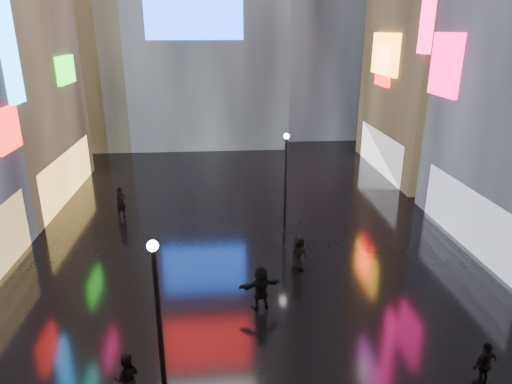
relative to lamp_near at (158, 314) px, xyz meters
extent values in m
plane|color=black|center=(3.06, 12.06, -2.94)|extent=(140.00, 140.00, 0.00)
cube|color=red|center=(-7.79, 10.38, 3.12)|extent=(0.25, 2.24, 1.94)
cube|color=blue|center=(-7.79, 12.06, 8.06)|extent=(0.25, 1.40, 8.00)
cube|color=#FFC659|center=(-8.04, 18.06, -1.44)|extent=(0.20, 10.00, 3.00)
cube|color=#1EC716|center=(-7.79, 19.88, 4.97)|extent=(0.25, 3.00, 1.71)
cube|color=white|center=(14.16, 9.06, -1.44)|extent=(0.20, 9.00, 3.00)
cube|color=#DE0B50|center=(13.91, 13.18, 5.64)|extent=(0.25, 2.99, 3.26)
cube|color=white|center=(14.16, 22.06, -1.44)|extent=(0.20, 9.00, 3.00)
cube|color=orange|center=(13.91, 22.38, 5.71)|extent=(0.25, 4.92, 2.91)
cube|color=red|center=(13.91, 22.50, 4.90)|extent=(0.25, 2.63, 2.87)
cube|color=#194CFF|center=(0.06, 28.96, 9.06)|extent=(8.00, 0.20, 5.00)
cylinder|color=black|center=(0.00, 0.00, -0.44)|extent=(0.16, 0.16, 5.00)
sphere|color=white|center=(0.00, 0.00, 2.11)|extent=(0.30, 0.30, 0.30)
cylinder|color=black|center=(5.38, 12.49, -0.44)|extent=(0.16, 0.16, 5.00)
sphere|color=white|center=(5.38, 12.49, 2.11)|extent=(0.30, 0.30, 0.30)
imported|color=black|center=(-1.05, 0.00, -2.13)|extent=(0.86, 0.71, 1.63)
imported|color=black|center=(9.70, -0.26, -2.16)|extent=(0.99, 0.65, 1.56)
imported|color=black|center=(5.25, 7.27, -2.11)|extent=(0.97, 0.86, 1.67)
imported|color=black|center=(3.27, 4.41, -2.03)|extent=(1.77, 0.92, 1.82)
imported|color=black|center=(-3.94, 14.21, -2.01)|extent=(0.78, 0.81, 1.87)
imported|color=black|center=(5.25, 7.27, -0.87)|extent=(1.25, 1.25, 0.81)
camera|label=1|loc=(1.81, -10.92, 7.47)|focal=32.00mm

